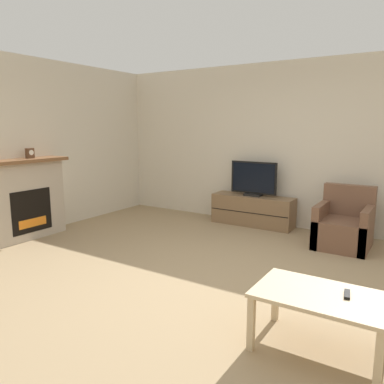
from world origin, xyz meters
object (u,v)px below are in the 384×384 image
fireplace (25,198)px  mantel_clock (30,153)px  armchair (344,227)px  remote (347,294)px  coffee_table (320,301)px  tv (253,180)px  tv_stand (253,210)px

fireplace → mantel_clock: 0.68m
armchair → remote: size_ratio=5.43×
mantel_clock → coffee_table: bearing=-9.2°
tv → armchair: tv is taller
coffee_table → remote: (0.17, 0.07, 0.07)m
coffee_table → remote: bearing=22.4°
tv_stand → mantel_clock: bearing=-136.6°
armchair → remote: (0.51, -2.65, 0.19)m
mantel_clock → armchair: bearing=26.2°
tv → armchair: size_ratio=0.96×
mantel_clock → coffee_table: size_ratio=0.16×
fireplace → tv_stand: size_ratio=0.93×
mantel_clock → remote: size_ratio=0.97×
tv_stand → armchair: armchair is taller
tv_stand → tv: 0.52m
mantel_clock → coffee_table: (4.42, -0.71, -0.87)m
fireplace → armchair: bearing=27.5°
tv_stand → remote: 3.67m
fireplace → remote: (4.60, -0.51, -0.14)m
tv → coffee_table: tv is taller
tv_stand → armchair: (1.54, -0.40, 0.03)m
fireplace → mantel_clock: mantel_clock is taller
fireplace → remote: fireplace is taller
fireplace → coffee_table: 4.48m
tv → coffee_table: bearing=-58.9°
fireplace → tv_stand: (2.56, 2.53, -0.36)m
fireplace → armchair: 4.63m
coffee_table → mantel_clock: bearing=170.8°
mantel_clock → coffee_table: mantel_clock is taller
tv → armchair: bearing=-14.3°
fireplace → tv: bearing=44.7°
fireplace → remote: 4.63m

